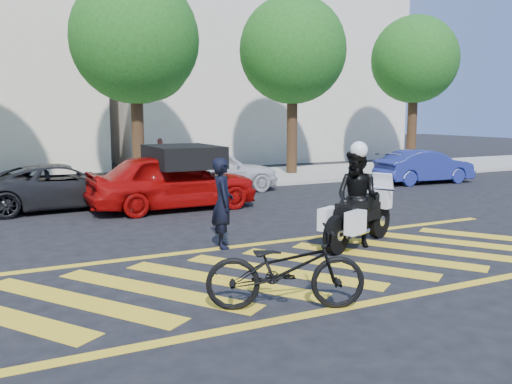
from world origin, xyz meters
name	(u,v)px	position (x,y,z in m)	size (l,w,h in m)	color
ground	(312,267)	(0.00, 0.00, 0.00)	(90.00, 90.00, 0.00)	black
sidewalk	(139,183)	(0.00, 12.00, 0.07)	(60.00, 5.00, 0.15)	#9E998E
crosswalk	(310,267)	(-0.04, 0.00, 0.00)	(12.33, 4.00, 0.01)	yellow
building_right	(252,63)	(9.00, 21.00, 5.50)	(16.00, 8.00, 11.00)	beige
tree_center	(138,44)	(0.13, 12.06, 5.10)	(4.60, 4.60, 7.56)	black
tree_right	(295,54)	(6.63, 12.06, 5.05)	(4.40, 4.40, 7.41)	black
tree_far_right	(416,63)	(13.13, 12.06, 4.94)	(4.00, 4.00, 7.10)	black
officer_bike	(223,203)	(-0.84, 1.98, 0.89)	(0.65, 0.43, 1.79)	black
bicycle	(286,269)	(-1.41, -1.57, 0.57)	(0.75, 2.16, 1.13)	black
police_motorcycle	(358,216)	(1.64, 0.89, 0.60)	(2.34, 1.40, 1.11)	black
officer_moto	(358,198)	(1.62, 0.91, 0.97)	(0.94, 0.73, 1.94)	black
red_convertible	(173,181)	(-0.42, 6.57, 0.79)	(1.87, 4.64, 1.58)	#9E0807
parked_mid_left	(63,186)	(-3.13, 8.09, 0.63)	(2.08, 4.51, 1.25)	black
parked_mid_right	(215,170)	(1.89, 9.20, 0.73)	(1.72, 4.28, 1.46)	silver
parked_right	(424,167)	(9.90, 7.80, 0.63)	(1.34, 3.83, 1.26)	navy
parked_far_right	(423,165)	(10.70, 8.71, 0.59)	(1.67, 4.10, 1.19)	#A2A5AA
pedestrian_right	(161,158)	(1.11, 12.96, 0.91)	(0.89, 0.37, 1.52)	#A05349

